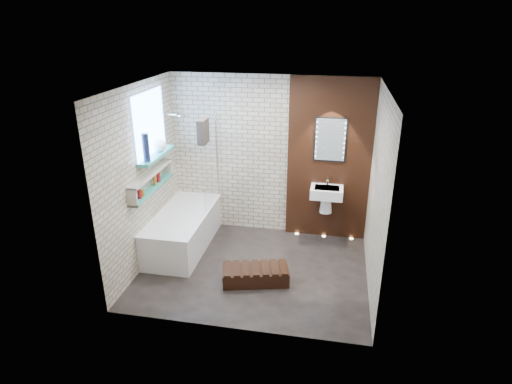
% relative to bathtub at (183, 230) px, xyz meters
% --- Properties ---
extents(ground, '(3.20, 3.20, 0.00)m').
position_rel_bathtub_xyz_m(ground, '(1.22, -0.45, -0.29)').
color(ground, black).
rests_on(ground, ground).
extents(room_shell, '(3.24, 3.20, 2.60)m').
position_rel_bathtub_xyz_m(room_shell, '(1.22, -0.45, 1.01)').
color(room_shell, tan).
rests_on(room_shell, ground).
extents(walnut_panel, '(1.30, 0.06, 2.60)m').
position_rel_bathtub_xyz_m(walnut_panel, '(2.17, 0.82, 1.01)').
color(walnut_panel, black).
rests_on(walnut_panel, ground).
extents(clerestory_window, '(0.18, 1.00, 0.94)m').
position_rel_bathtub_xyz_m(clerestory_window, '(-0.34, -0.10, 1.61)').
color(clerestory_window, '#7FADE0').
rests_on(clerestory_window, room_shell).
extents(display_niche, '(0.14, 1.30, 0.26)m').
position_rel_bathtub_xyz_m(display_niche, '(-0.31, -0.30, 0.91)').
color(display_niche, teal).
rests_on(display_niche, room_shell).
extents(bathtub, '(0.79, 1.74, 0.70)m').
position_rel_bathtub_xyz_m(bathtub, '(0.00, 0.00, 0.00)').
color(bathtub, white).
rests_on(bathtub, ground).
extents(bath_screen, '(0.01, 0.78, 1.40)m').
position_rel_bathtub_xyz_m(bath_screen, '(0.35, 0.44, 0.99)').
color(bath_screen, white).
rests_on(bath_screen, bathtub).
extents(towel, '(0.11, 0.28, 0.36)m').
position_rel_bathtub_xyz_m(towel, '(0.35, 0.15, 1.56)').
color(towel, black).
rests_on(towel, bath_screen).
extents(shower_head, '(0.18, 0.18, 0.02)m').
position_rel_bathtub_xyz_m(shower_head, '(-0.08, 0.50, 1.71)').
color(shower_head, silver).
rests_on(shower_head, room_shell).
extents(washbasin, '(0.50, 0.36, 0.58)m').
position_rel_bathtub_xyz_m(washbasin, '(2.17, 0.62, 0.50)').
color(washbasin, white).
rests_on(washbasin, walnut_panel).
extents(led_mirror, '(0.50, 0.02, 0.70)m').
position_rel_bathtub_xyz_m(led_mirror, '(2.17, 0.78, 1.36)').
color(led_mirror, black).
rests_on(led_mirror, walnut_panel).
extents(walnut_step, '(0.97, 0.61, 0.20)m').
position_rel_bathtub_xyz_m(walnut_step, '(1.30, -0.75, -0.19)').
color(walnut_step, black).
rests_on(walnut_step, ground).
extents(niche_bottles, '(0.06, 0.70, 0.14)m').
position_rel_bathtub_xyz_m(niche_bottles, '(-0.31, -0.35, 0.87)').
color(niche_bottles, '#9F6118').
rests_on(niche_bottles, display_niche).
extents(sill_vases, '(0.18, 0.60, 0.39)m').
position_rel_bathtub_xyz_m(sill_vases, '(-0.28, -0.14, 1.39)').
color(sill_vases, '#121933').
rests_on(sill_vases, clerestory_window).
extents(floor_uplights, '(0.96, 0.06, 0.01)m').
position_rel_bathtub_xyz_m(floor_uplights, '(2.17, 0.75, -0.29)').
color(floor_uplights, '#FFD899').
rests_on(floor_uplights, ground).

